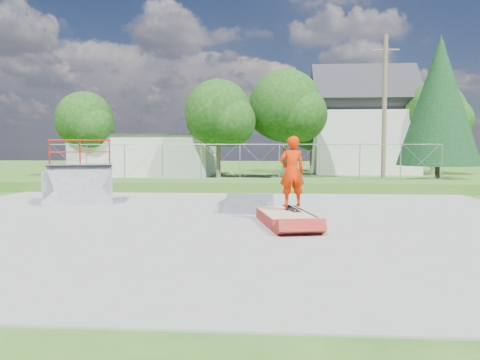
# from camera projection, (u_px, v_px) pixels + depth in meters

# --- Properties ---
(ground) EXTENTS (120.00, 120.00, 0.00)m
(ground) POSITION_uv_depth(u_px,v_px,m) (213.00, 222.00, 13.40)
(ground) COLOR #285518
(ground) RESTS_ON ground
(concrete_pad) EXTENTS (20.00, 16.00, 0.04)m
(concrete_pad) POSITION_uv_depth(u_px,v_px,m) (213.00, 221.00, 13.40)
(concrete_pad) COLOR gray
(concrete_pad) RESTS_ON ground
(grass_berm) EXTENTS (24.00, 3.00, 0.50)m
(grass_berm) POSITION_uv_depth(u_px,v_px,m) (238.00, 186.00, 22.83)
(grass_berm) COLOR #285518
(grass_berm) RESTS_ON ground
(grind_box) EXTENTS (1.65, 2.62, 0.36)m
(grind_box) POSITION_uv_depth(u_px,v_px,m) (284.00, 218.00, 12.88)
(grind_box) COLOR maroon
(grind_box) RESTS_ON concrete_pad
(quarter_pipe) EXTENTS (2.98, 2.75, 2.43)m
(quarter_pipe) POSITION_uv_depth(u_px,v_px,m) (79.00, 172.00, 17.57)
(quarter_pipe) COLOR #94969B
(quarter_pipe) RESTS_ON concrete_pad
(flat_bank_ramp) EXTENTS (1.80, 1.89, 0.49)m
(flat_bank_ramp) POSITION_uv_depth(u_px,v_px,m) (246.00, 205.00, 15.40)
(flat_bank_ramp) COLOR #94969B
(flat_bank_ramp) RESTS_ON concrete_pad
(skateboard) EXTENTS (0.52, 0.82, 0.13)m
(skateboard) POSITION_uv_depth(u_px,v_px,m) (292.00, 209.00, 13.10)
(skateboard) COLOR black
(skateboard) RESTS_ON grind_box
(skater) EXTENTS (0.80, 0.61, 1.97)m
(skater) POSITION_uv_depth(u_px,v_px,m) (292.00, 174.00, 13.03)
(skater) COLOR red
(skater) RESTS_ON grind_box
(concrete_stairs) EXTENTS (1.50, 1.60, 0.80)m
(concrete_stairs) POSITION_uv_depth(u_px,v_px,m) (63.00, 183.00, 22.64)
(concrete_stairs) COLOR gray
(concrete_stairs) RESTS_ON ground
(chain_link_fence) EXTENTS (20.00, 0.06, 1.80)m
(chain_link_fence) POSITION_uv_depth(u_px,v_px,m) (240.00, 162.00, 23.75)
(chain_link_fence) COLOR gray
(chain_link_fence) RESTS_ON grass_berm
(utility_building_flat) EXTENTS (10.00, 6.00, 3.00)m
(utility_building_flat) POSITION_uv_depth(u_px,v_px,m) (147.00, 156.00, 35.76)
(utility_building_flat) COLOR beige
(utility_building_flat) RESTS_ON ground
(gable_house) EXTENTS (8.40, 6.08, 8.94)m
(gable_house) POSITION_uv_depth(u_px,v_px,m) (363.00, 127.00, 38.35)
(gable_house) COLOR beige
(gable_house) RESTS_ON ground
(utility_pole) EXTENTS (0.24, 0.24, 8.00)m
(utility_pole) POSITION_uv_depth(u_px,v_px,m) (384.00, 112.00, 24.52)
(utility_pole) COLOR brown
(utility_pole) RESTS_ON ground
(tree_left_near) EXTENTS (4.76, 4.48, 6.65)m
(tree_left_near) POSITION_uv_depth(u_px,v_px,m) (222.00, 115.00, 30.97)
(tree_left_near) COLOR brown
(tree_left_near) RESTS_ON ground
(tree_center) EXTENTS (5.44, 5.12, 7.60)m
(tree_center) POSITION_uv_depth(u_px,v_px,m) (289.00, 108.00, 32.57)
(tree_center) COLOR brown
(tree_center) RESTS_ON ground
(tree_left_far) EXTENTS (4.42, 4.16, 6.18)m
(tree_left_far) POSITION_uv_depth(u_px,v_px,m) (87.00, 122.00, 33.72)
(tree_left_far) COLOR brown
(tree_left_far) RESTS_ON ground
(tree_right_far) EXTENTS (5.10, 4.80, 7.12)m
(tree_right_far) POSITION_uv_depth(u_px,v_px,m) (438.00, 116.00, 35.75)
(tree_right_far) COLOR brown
(tree_right_far) RESTS_ON ground
(tree_back_mid) EXTENTS (4.08, 3.84, 5.70)m
(tree_back_mid) POSITION_uv_depth(u_px,v_px,m) (314.00, 130.00, 40.48)
(tree_back_mid) COLOR brown
(tree_back_mid) RESTS_ON ground
(conifer_tree) EXTENTS (5.04, 5.04, 9.10)m
(conifer_tree) POSITION_uv_depth(u_px,v_px,m) (440.00, 100.00, 29.09)
(conifer_tree) COLOR brown
(conifer_tree) RESTS_ON ground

